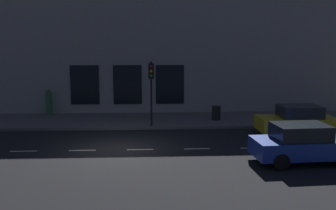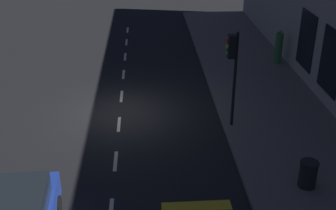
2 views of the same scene
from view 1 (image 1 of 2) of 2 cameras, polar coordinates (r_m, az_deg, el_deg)
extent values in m
plane|color=black|center=(17.38, -7.53, -6.71)|extent=(60.00, 60.00, 0.00)
cube|color=#5B5654|center=(23.43, -6.32, -2.34)|extent=(4.50, 32.00, 0.15)
cube|color=gray|center=(25.51, -6.15, 8.17)|extent=(0.60, 32.00, 8.60)
cube|color=black|center=(25.32, 0.28, 3.10)|extent=(0.04, 1.88, 2.59)
cube|color=black|center=(25.32, -6.11, 3.05)|extent=(0.04, 1.88, 2.59)
cube|color=black|center=(25.63, -12.41, 2.96)|extent=(0.04, 1.88, 2.59)
cube|color=beige|center=(18.83, 20.40, -5.96)|extent=(0.12, 1.20, 0.01)
cube|color=beige|center=(17.97, 12.71, -6.32)|extent=(0.12, 1.20, 0.01)
cube|color=beige|center=(17.46, 4.41, -6.57)|extent=(0.12, 1.20, 0.01)
cube|color=beige|center=(17.33, -4.21, -6.69)|extent=(0.12, 1.20, 0.01)
cube|color=beige|center=(17.59, -12.76, -6.66)|extent=(0.12, 1.20, 0.01)
cube|color=beige|center=(18.21, -20.90, -6.50)|extent=(0.12, 1.20, 0.01)
cylinder|color=black|center=(21.15, -2.53, 1.66)|extent=(0.11, 0.11, 3.64)
cube|color=black|center=(20.83, -2.55, 5.14)|extent=(0.26, 0.32, 0.84)
sphere|color=red|center=(20.68, -2.55, 5.81)|extent=(0.15, 0.15, 0.15)
sphere|color=gold|center=(20.69, -2.55, 5.11)|extent=(0.15, 0.15, 0.15)
sphere|color=green|center=(20.71, -2.54, 4.41)|extent=(0.15, 0.15, 0.15)
cube|color=#1E389E|center=(16.26, 19.70, -6.00)|extent=(1.98, 4.14, 0.70)
cube|color=black|center=(16.04, 19.30, -3.80)|extent=(1.66, 2.19, 0.60)
cylinder|color=black|center=(17.60, 22.18, -6.05)|extent=(0.26, 0.65, 0.64)
cylinder|color=black|center=(16.57, 14.48, -6.58)|extent=(0.26, 0.65, 0.64)
cylinder|color=black|center=(15.13, 16.67, -8.21)|extent=(0.26, 0.65, 0.64)
cube|color=gold|center=(20.85, 18.69, -2.66)|extent=(1.81, 3.97, 0.70)
cube|color=black|center=(20.79, 19.19, -0.90)|extent=(1.58, 2.07, 0.60)
cylinder|color=black|center=(19.73, 16.23, -4.12)|extent=(0.23, 0.64, 0.64)
cylinder|color=black|center=(21.25, 14.75, -3.11)|extent=(0.23, 0.64, 0.64)
cylinder|color=black|center=(20.68, 22.65, -3.87)|extent=(0.23, 0.64, 0.64)
cylinder|color=black|center=(22.14, 20.79, -2.93)|extent=(0.23, 0.64, 0.64)
cylinder|color=#336B38|center=(25.74, -17.45, 0.25)|extent=(0.52, 0.52, 1.54)
sphere|color=#936B4C|center=(25.63, -17.55, 2.18)|extent=(0.21, 0.21, 0.21)
cube|color=#936B4C|center=(25.55, -17.68, 2.15)|extent=(0.06, 0.07, 0.06)
cylinder|color=black|center=(23.25, 7.26, -1.27)|extent=(0.53, 0.53, 0.79)
cylinder|color=black|center=(23.18, 7.29, -0.25)|extent=(0.55, 0.55, 0.06)
camera|label=2|loc=(23.20, 37.79, 15.66)|focal=46.68mm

